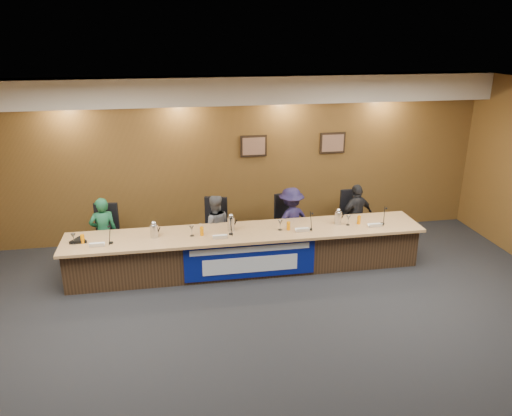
{
  "coord_description": "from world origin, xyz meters",
  "views": [
    {
      "loc": [
        -1.21,
        -5.41,
        4.02
      ],
      "look_at": [
        0.22,
        2.7,
        1.03
      ],
      "focal_mm": 35.0,
      "sensor_mm": 36.0,
      "label": 1
    }
  ],
  "objects_px": {
    "panelist_c": "(291,221)",
    "office_chair_b": "(214,231)",
    "speakerphone": "(79,241)",
    "panelist_d": "(356,216)",
    "dais_body": "(246,251)",
    "carafe_left": "(154,231)",
    "office_chair_c": "(289,226)",
    "carafe_mid": "(231,224)",
    "office_chair_a": "(105,239)",
    "panelist_b": "(215,227)",
    "panelist_a": "(104,233)",
    "carafe_right": "(338,218)",
    "office_chair_d": "(354,222)",
    "banner": "(250,260)"
  },
  "relations": [
    {
      "from": "panelist_a",
      "to": "panelist_c",
      "type": "height_order",
      "value": "panelist_a"
    },
    {
      "from": "panelist_c",
      "to": "banner",
      "type": "bearing_deg",
      "value": 25.87
    },
    {
      "from": "dais_body",
      "to": "panelist_d",
      "type": "distance_m",
      "value": 2.31
    },
    {
      "from": "dais_body",
      "to": "carafe_mid",
      "type": "xyz_separation_m",
      "value": [
        -0.26,
        0.02,
        0.52
      ]
    },
    {
      "from": "panelist_c",
      "to": "carafe_mid",
      "type": "xyz_separation_m",
      "value": [
        -1.19,
        -0.57,
        0.24
      ]
    },
    {
      "from": "panelist_c",
      "to": "carafe_mid",
      "type": "bearing_deg",
      "value": 4.26
    },
    {
      "from": "panelist_b",
      "to": "carafe_right",
      "type": "xyz_separation_m",
      "value": [
        2.13,
        -0.59,
        0.26
      ]
    },
    {
      "from": "dais_body",
      "to": "office_chair_c",
      "type": "distance_m",
      "value": 1.17
    },
    {
      "from": "office_chair_a",
      "to": "carafe_mid",
      "type": "xyz_separation_m",
      "value": [
        2.18,
        -0.67,
        0.39
      ]
    },
    {
      "from": "office_chair_a",
      "to": "carafe_mid",
      "type": "bearing_deg",
      "value": -8.41
    },
    {
      "from": "speakerphone",
      "to": "panelist_d",
      "type": "bearing_deg",
      "value": 7.05
    },
    {
      "from": "office_chair_c",
      "to": "carafe_left",
      "type": "relative_size",
      "value": 2.22
    },
    {
      "from": "panelist_c",
      "to": "office_chair_b",
      "type": "bearing_deg",
      "value": -25.19
    },
    {
      "from": "dais_body",
      "to": "office_chair_d",
      "type": "height_order",
      "value": "dais_body"
    },
    {
      "from": "dais_body",
      "to": "carafe_left",
      "type": "distance_m",
      "value": 1.63
    },
    {
      "from": "dais_body",
      "to": "carafe_mid",
      "type": "height_order",
      "value": "carafe_mid"
    },
    {
      "from": "office_chair_b",
      "to": "speakerphone",
      "type": "relative_size",
      "value": 1.5
    },
    {
      "from": "dais_body",
      "to": "office_chair_d",
      "type": "bearing_deg",
      "value": 17.27
    },
    {
      "from": "office_chair_d",
      "to": "banner",
      "type": "bearing_deg",
      "value": -156.55
    },
    {
      "from": "panelist_d",
      "to": "office_chair_c",
      "type": "xyz_separation_m",
      "value": [
        -1.28,
        0.1,
        -0.15
      ]
    },
    {
      "from": "office_chair_a",
      "to": "speakerphone",
      "type": "xyz_separation_m",
      "value": [
        -0.31,
        -0.71,
        0.3
      ]
    },
    {
      "from": "dais_body",
      "to": "panelist_b",
      "type": "bearing_deg",
      "value": 129.87
    },
    {
      "from": "banner",
      "to": "office_chair_b",
      "type": "distance_m",
      "value": 1.21
    },
    {
      "from": "carafe_left",
      "to": "banner",
      "type": "bearing_deg",
      "value": -13.84
    },
    {
      "from": "panelist_b",
      "to": "office_chair_b",
      "type": "height_order",
      "value": "panelist_b"
    },
    {
      "from": "speakerphone",
      "to": "carafe_left",
      "type": "bearing_deg",
      "value": -0.41
    },
    {
      "from": "banner",
      "to": "panelist_d",
      "type": "height_order",
      "value": "panelist_d"
    },
    {
      "from": "office_chair_a",
      "to": "office_chair_d",
      "type": "distance_m",
      "value": 4.65
    },
    {
      "from": "office_chair_c",
      "to": "speakerphone",
      "type": "relative_size",
      "value": 1.5
    },
    {
      "from": "panelist_a",
      "to": "panelist_b",
      "type": "distance_m",
      "value": 1.95
    },
    {
      "from": "dais_body",
      "to": "panelist_c",
      "type": "height_order",
      "value": "panelist_c"
    },
    {
      "from": "banner",
      "to": "office_chair_c",
      "type": "relative_size",
      "value": 4.58
    },
    {
      "from": "office_chair_c",
      "to": "speakerphone",
      "type": "distance_m",
      "value": 3.76
    },
    {
      "from": "office_chair_d",
      "to": "speakerphone",
      "type": "xyz_separation_m",
      "value": [
        -4.96,
        -0.71,
        0.3
      ]
    },
    {
      "from": "panelist_a",
      "to": "panelist_d",
      "type": "bearing_deg",
      "value": 168.66
    },
    {
      "from": "panelist_d",
      "to": "office_chair_c",
      "type": "relative_size",
      "value": 2.64
    },
    {
      "from": "panelist_a",
      "to": "speakerphone",
      "type": "bearing_deg",
      "value": 51.69
    },
    {
      "from": "panelist_a",
      "to": "panelist_c",
      "type": "bearing_deg",
      "value": 168.66
    },
    {
      "from": "panelist_a",
      "to": "carafe_right",
      "type": "distance_m",
      "value": 4.12
    },
    {
      "from": "panelist_d",
      "to": "office_chair_b",
      "type": "relative_size",
      "value": 2.64
    },
    {
      "from": "speakerphone",
      "to": "dais_body",
      "type": "bearing_deg",
      "value": 0.53
    },
    {
      "from": "panelist_c",
      "to": "speakerphone",
      "type": "height_order",
      "value": "panelist_c"
    },
    {
      "from": "carafe_right",
      "to": "office_chair_d",
      "type": "bearing_deg",
      "value": 50.23
    },
    {
      "from": "dais_body",
      "to": "carafe_left",
      "type": "xyz_separation_m",
      "value": [
        -1.55,
        -0.03,
        0.51
      ]
    },
    {
      "from": "panelist_d",
      "to": "office_chair_c",
      "type": "height_order",
      "value": "panelist_d"
    },
    {
      "from": "panelist_c",
      "to": "office_chair_d",
      "type": "relative_size",
      "value": 2.65
    },
    {
      "from": "office_chair_a",
      "to": "panelist_c",
      "type": "bearing_deg",
      "value": 6.93
    },
    {
      "from": "panelist_d",
      "to": "office_chair_d",
      "type": "xyz_separation_m",
      "value": [
        0.0,
        0.1,
        -0.15
      ]
    },
    {
      "from": "office_chair_b",
      "to": "office_chair_d",
      "type": "xyz_separation_m",
      "value": [
        2.7,
        0.0,
        0.0
      ]
    },
    {
      "from": "speakerphone",
      "to": "banner",
      "type": "bearing_deg",
      "value": -8.06
    }
  ]
}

